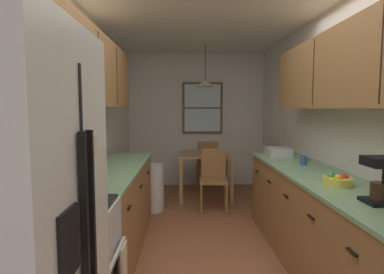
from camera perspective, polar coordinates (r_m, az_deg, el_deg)
ground_plane at (r=3.71m, az=2.52°, el=-18.55°), size 12.00×12.00×0.00m
wall_left at (r=3.57m, az=-19.56°, el=1.36°), size 0.10×9.00×2.55m
wall_right at (r=3.75m, az=23.62°, el=1.40°), size 0.10×9.00×2.55m
wall_back at (r=6.05m, az=0.76°, el=3.12°), size 4.40×0.10×2.55m
ceiling_slab at (r=3.57m, az=2.70°, el=23.05°), size 4.40×9.00×0.08m
microwave_over_range at (r=1.99m, az=-27.58°, el=9.58°), size 0.39×0.60×0.34m
counter_left at (r=3.40m, az=-14.65°, el=-12.87°), size 0.64×2.11×0.90m
upper_cabinets_left at (r=3.24m, az=-17.89°, el=11.30°), size 0.33×2.19×0.67m
counter_right at (r=2.96m, az=24.49°, el=-15.95°), size 0.64×3.37×0.90m
upper_cabinets_right at (r=2.81m, az=28.65°, el=11.52°), size 0.33×3.05×0.67m
dining_table at (r=5.17m, az=2.40°, el=-4.51°), size 0.85×0.76×0.75m
dining_chair_near at (r=4.63m, az=3.99°, el=-7.23°), size 0.43×0.43×0.90m
dining_chair_far at (r=5.77m, az=2.84°, el=-4.72°), size 0.41×0.41×0.90m
pendant_light at (r=5.11m, az=2.46°, el=9.83°), size 0.31×0.31×0.69m
back_window at (r=5.98m, az=1.94°, el=5.36°), size 0.77×0.05×0.98m
trash_bin at (r=4.63m, az=-7.23°, el=-9.25°), size 0.32×0.32×0.68m
storage_canister at (r=2.42m, az=-19.75°, el=-6.77°), size 0.12×0.12×0.21m
dish_towel at (r=2.21m, az=-12.46°, el=-21.67°), size 0.02×0.16×0.24m
mug_by_coffeemaker at (r=3.50m, az=19.86°, el=-4.11°), size 0.11×0.07×0.10m
fruit_bowl at (r=2.70m, az=25.23°, el=-7.22°), size 0.23×0.23×0.09m
dish_rack at (r=4.11m, az=15.57°, el=-2.62°), size 0.28×0.34×0.10m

